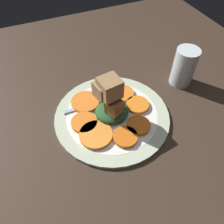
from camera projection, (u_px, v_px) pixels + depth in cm
name	position (u px, v px, depth cm)	size (l,w,h in cm)	color
table_slab	(112.00, 119.00, 59.23)	(120.00, 120.00, 2.00)	#38281E
plate	(112.00, 116.00, 58.07)	(30.28, 30.28, 1.05)	beige
carrot_slice_0	(122.00, 94.00, 61.96)	(6.51, 6.51, 0.94)	orange
carrot_slice_1	(105.00, 94.00, 61.87)	(6.12, 6.12, 0.94)	#F99539
carrot_slice_2	(85.00, 102.00, 59.89)	(7.77, 7.77, 0.94)	orange
carrot_slice_3	(84.00, 121.00, 55.54)	(6.71, 6.71, 0.94)	orange
carrot_slice_4	(96.00, 135.00, 52.91)	(8.18, 8.18, 0.94)	orange
carrot_slice_5	(125.00, 137.00, 52.51)	(6.07, 6.07, 0.94)	orange
carrot_slice_6	(138.00, 125.00, 54.71)	(6.09, 6.09, 0.94)	orange
carrot_slice_7	(138.00, 106.00, 59.01)	(6.22, 6.22, 0.94)	orange
center_pile	(111.00, 102.00, 53.77)	(8.92, 8.03, 12.30)	#235128
fork	(100.00, 101.00, 60.47)	(19.93, 2.37, 0.40)	#B2B2B7
water_glass	(184.00, 67.00, 63.15)	(6.55, 6.55, 11.37)	silver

